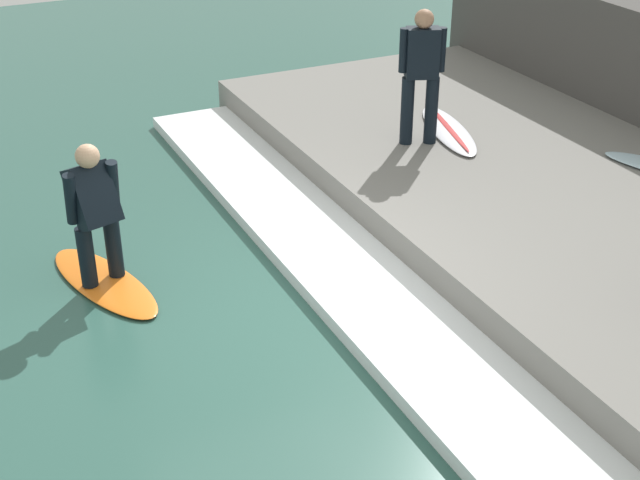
# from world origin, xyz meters

# --- Properties ---
(ground_plane) EXTENTS (28.00, 28.00, 0.00)m
(ground_plane) POSITION_xyz_m (0.00, 0.00, 0.00)
(ground_plane) COLOR #2D564C
(concrete_ledge) EXTENTS (4.40, 11.41, 0.46)m
(concrete_ledge) POSITION_xyz_m (3.75, 0.00, 0.23)
(concrete_ledge) COLOR slate
(concrete_ledge) RESTS_ON ground_plane
(wave_foam_crest) EXTENTS (1.15, 10.84, 0.15)m
(wave_foam_crest) POSITION_xyz_m (0.98, 0.00, 0.07)
(wave_foam_crest) COLOR white
(wave_foam_crest) RESTS_ON ground_plane
(surfboard_riding) EXTENTS (1.06, 1.92, 0.06)m
(surfboard_riding) POSITION_xyz_m (-1.34, 1.26, 0.03)
(surfboard_riding) COLOR orange
(surfboard_riding) RESTS_ON ground_plane
(surfer_riding) EXTENTS (0.56, 0.56, 1.50)m
(surfer_riding) POSITION_xyz_m (-1.34, 1.26, 0.89)
(surfer_riding) COLOR black
(surfer_riding) RESTS_ON surfboard_riding
(surfer_waiting_far) EXTENTS (0.54, 0.37, 1.71)m
(surfer_waiting_far) POSITION_xyz_m (3.00, 2.23, 1.43)
(surfer_waiting_far) COLOR black
(surfer_waiting_far) RESTS_ON concrete_ledge
(surfboard_waiting_far) EXTENTS (0.93, 1.89, 0.07)m
(surfboard_waiting_far) POSITION_xyz_m (3.56, 2.36, 0.49)
(surfboard_waiting_far) COLOR silver
(surfboard_waiting_far) RESTS_ON concrete_ledge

